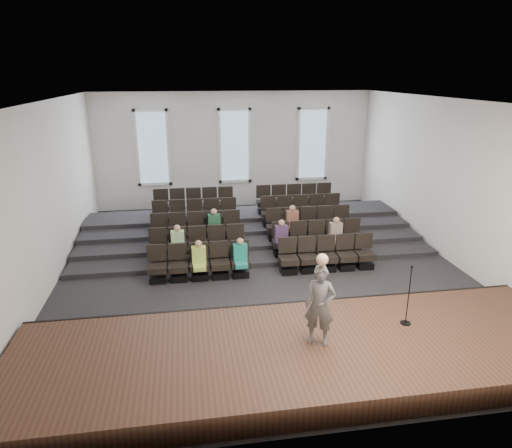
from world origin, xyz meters
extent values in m
plane|color=black|center=(0.00, 0.00, 0.00)|extent=(14.00, 14.00, 0.00)
cube|color=white|center=(0.00, 0.00, 5.01)|extent=(12.00, 14.00, 0.02)
cube|color=silver|center=(0.00, 7.02, 2.50)|extent=(12.00, 0.04, 5.00)
cube|color=silver|center=(0.00, -7.02, 2.50)|extent=(12.00, 0.04, 5.00)
cube|color=silver|center=(-6.02, 0.00, 2.50)|extent=(0.04, 14.00, 5.00)
cube|color=silver|center=(6.02, 0.00, 2.50)|extent=(0.04, 14.00, 5.00)
cube|color=#462C1E|center=(0.00, -5.10, 0.25)|extent=(11.80, 3.60, 0.50)
cube|color=black|center=(0.00, -3.33, 0.25)|extent=(11.80, 0.06, 0.52)
cube|color=black|center=(0.00, 2.33, 0.07)|extent=(11.80, 4.80, 0.15)
cube|color=black|center=(0.00, 2.85, 0.15)|extent=(11.80, 3.75, 0.30)
cube|color=black|center=(0.00, 3.38, 0.22)|extent=(11.80, 2.70, 0.45)
cube|color=black|center=(0.00, 3.90, 0.30)|extent=(11.80, 1.65, 0.60)
cube|color=black|center=(-3.13, -0.60, 0.10)|extent=(0.47, 0.43, 0.20)
cube|color=black|center=(-3.13, -0.60, 0.41)|extent=(0.55, 0.50, 0.19)
cube|color=black|center=(-3.13, -0.39, 0.82)|extent=(0.55, 0.08, 0.50)
cube|color=black|center=(-2.53, -0.60, 0.10)|extent=(0.47, 0.43, 0.20)
cube|color=black|center=(-2.53, -0.60, 0.41)|extent=(0.55, 0.50, 0.19)
cube|color=black|center=(-2.53, -0.39, 0.82)|extent=(0.55, 0.08, 0.50)
cube|color=black|center=(-1.93, -0.60, 0.10)|extent=(0.47, 0.43, 0.20)
cube|color=black|center=(-1.93, -0.60, 0.41)|extent=(0.55, 0.50, 0.19)
cube|color=black|center=(-1.93, -0.39, 0.82)|extent=(0.55, 0.08, 0.50)
cube|color=black|center=(-1.33, -0.60, 0.10)|extent=(0.47, 0.43, 0.20)
cube|color=black|center=(-1.33, -0.60, 0.41)|extent=(0.55, 0.50, 0.19)
cube|color=black|center=(-1.33, -0.39, 0.82)|extent=(0.55, 0.08, 0.50)
cube|color=black|center=(-0.73, -0.60, 0.10)|extent=(0.47, 0.43, 0.20)
cube|color=black|center=(-0.73, -0.60, 0.41)|extent=(0.55, 0.50, 0.19)
cube|color=black|center=(-0.73, -0.39, 0.82)|extent=(0.55, 0.08, 0.50)
cube|color=black|center=(0.73, -0.60, 0.10)|extent=(0.47, 0.43, 0.20)
cube|color=black|center=(0.73, -0.60, 0.41)|extent=(0.55, 0.50, 0.19)
cube|color=black|center=(0.73, -0.39, 0.82)|extent=(0.55, 0.08, 0.50)
cube|color=black|center=(1.33, -0.60, 0.10)|extent=(0.47, 0.43, 0.20)
cube|color=black|center=(1.33, -0.60, 0.41)|extent=(0.55, 0.50, 0.19)
cube|color=black|center=(1.33, -0.39, 0.82)|extent=(0.55, 0.08, 0.50)
cube|color=black|center=(1.93, -0.60, 0.10)|extent=(0.47, 0.43, 0.20)
cube|color=black|center=(1.93, -0.60, 0.41)|extent=(0.55, 0.50, 0.19)
cube|color=black|center=(1.93, -0.39, 0.82)|extent=(0.55, 0.08, 0.50)
cube|color=black|center=(2.53, -0.60, 0.10)|extent=(0.47, 0.43, 0.20)
cube|color=black|center=(2.53, -0.60, 0.41)|extent=(0.55, 0.50, 0.19)
cube|color=black|center=(2.53, -0.39, 0.82)|extent=(0.55, 0.08, 0.50)
cube|color=black|center=(3.13, -0.60, 0.10)|extent=(0.47, 0.43, 0.20)
cube|color=black|center=(3.13, -0.60, 0.41)|extent=(0.55, 0.50, 0.19)
cube|color=black|center=(3.13, -0.39, 0.82)|extent=(0.55, 0.08, 0.50)
cube|color=black|center=(-3.13, 0.45, 0.25)|extent=(0.47, 0.43, 0.20)
cube|color=black|center=(-3.13, 0.45, 0.56)|extent=(0.55, 0.50, 0.19)
cube|color=black|center=(-3.13, 0.66, 0.97)|extent=(0.55, 0.08, 0.50)
cube|color=black|center=(-2.53, 0.45, 0.25)|extent=(0.47, 0.43, 0.20)
cube|color=black|center=(-2.53, 0.45, 0.56)|extent=(0.55, 0.50, 0.19)
cube|color=black|center=(-2.53, 0.66, 0.97)|extent=(0.55, 0.08, 0.50)
cube|color=black|center=(-1.93, 0.45, 0.25)|extent=(0.47, 0.43, 0.20)
cube|color=black|center=(-1.93, 0.45, 0.56)|extent=(0.55, 0.50, 0.19)
cube|color=black|center=(-1.93, 0.66, 0.97)|extent=(0.55, 0.08, 0.50)
cube|color=black|center=(-1.33, 0.45, 0.25)|extent=(0.47, 0.43, 0.20)
cube|color=black|center=(-1.33, 0.45, 0.56)|extent=(0.55, 0.50, 0.19)
cube|color=black|center=(-1.33, 0.66, 0.97)|extent=(0.55, 0.08, 0.50)
cube|color=black|center=(-0.73, 0.45, 0.25)|extent=(0.47, 0.43, 0.20)
cube|color=black|center=(-0.73, 0.45, 0.56)|extent=(0.55, 0.50, 0.19)
cube|color=black|center=(-0.73, 0.66, 0.97)|extent=(0.55, 0.08, 0.50)
cube|color=black|center=(0.73, 0.45, 0.25)|extent=(0.47, 0.43, 0.20)
cube|color=black|center=(0.73, 0.45, 0.56)|extent=(0.55, 0.50, 0.19)
cube|color=black|center=(0.73, 0.66, 0.97)|extent=(0.55, 0.08, 0.50)
cube|color=black|center=(1.33, 0.45, 0.25)|extent=(0.47, 0.43, 0.20)
cube|color=black|center=(1.33, 0.45, 0.56)|extent=(0.55, 0.50, 0.19)
cube|color=black|center=(1.33, 0.66, 0.97)|extent=(0.55, 0.08, 0.50)
cube|color=black|center=(1.93, 0.45, 0.25)|extent=(0.47, 0.43, 0.20)
cube|color=black|center=(1.93, 0.45, 0.56)|extent=(0.55, 0.50, 0.19)
cube|color=black|center=(1.93, 0.66, 0.97)|extent=(0.55, 0.08, 0.50)
cube|color=black|center=(2.53, 0.45, 0.25)|extent=(0.47, 0.43, 0.20)
cube|color=black|center=(2.53, 0.45, 0.56)|extent=(0.55, 0.50, 0.19)
cube|color=black|center=(2.53, 0.66, 0.97)|extent=(0.55, 0.08, 0.50)
cube|color=black|center=(3.13, 0.45, 0.25)|extent=(0.47, 0.43, 0.20)
cube|color=black|center=(3.13, 0.45, 0.56)|extent=(0.55, 0.50, 0.19)
cube|color=black|center=(3.13, 0.66, 0.97)|extent=(0.55, 0.08, 0.50)
cube|color=black|center=(-3.13, 1.50, 0.40)|extent=(0.47, 0.42, 0.20)
cube|color=black|center=(-3.13, 1.50, 0.71)|extent=(0.55, 0.50, 0.19)
cube|color=black|center=(-3.13, 1.71, 1.12)|extent=(0.55, 0.08, 0.50)
cube|color=black|center=(-2.53, 1.50, 0.40)|extent=(0.47, 0.42, 0.20)
cube|color=black|center=(-2.53, 1.50, 0.71)|extent=(0.55, 0.50, 0.19)
cube|color=black|center=(-2.53, 1.71, 1.12)|extent=(0.55, 0.08, 0.50)
cube|color=black|center=(-1.93, 1.50, 0.40)|extent=(0.47, 0.42, 0.20)
cube|color=black|center=(-1.93, 1.50, 0.71)|extent=(0.55, 0.50, 0.19)
cube|color=black|center=(-1.93, 1.71, 1.12)|extent=(0.55, 0.08, 0.50)
cube|color=black|center=(-1.33, 1.50, 0.40)|extent=(0.47, 0.42, 0.20)
cube|color=black|center=(-1.33, 1.50, 0.71)|extent=(0.55, 0.50, 0.19)
cube|color=black|center=(-1.33, 1.71, 1.12)|extent=(0.55, 0.08, 0.50)
cube|color=black|center=(-0.73, 1.50, 0.40)|extent=(0.47, 0.42, 0.20)
cube|color=black|center=(-0.73, 1.50, 0.71)|extent=(0.55, 0.50, 0.19)
cube|color=black|center=(-0.73, 1.71, 1.12)|extent=(0.55, 0.08, 0.50)
cube|color=black|center=(0.73, 1.50, 0.40)|extent=(0.47, 0.42, 0.20)
cube|color=black|center=(0.73, 1.50, 0.71)|extent=(0.55, 0.50, 0.19)
cube|color=black|center=(0.73, 1.71, 1.12)|extent=(0.55, 0.08, 0.50)
cube|color=black|center=(1.33, 1.50, 0.40)|extent=(0.47, 0.42, 0.20)
cube|color=black|center=(1.33, 1.50, 0.71)|extent=(0.55, 0.50, 0.19)
cube|color=black|center=(1.33, 1.71, 1.12)|extent=(0.55, 0.08, 0.50)
cube|color=black|center=(1.93, 1.50, 0.40)|extent=(0.47, 0.42, 0.20)
cube|color=black|center=(1.93, 1.50, 0.71)|extent=(0.55, 0.50, 0.19)
cube|color=black|center=(1.93, 1.71, 1.12)|extent=(0.55, 0.08, 0.50)
cube|color=black|center=(2.53, 1.50, 0.40)|extent=(0.47, 0.42, 0.20)
cube|color=black|center=(2.53, 1.50, 0.71)|extent=(0.55, 0.50, 0.19)
cube|color=black|center=(2.53, 1.71, 1.12)|extent=(0.55, 0.08, 0.50)
cube|color=black|center=(3.13, 1.50, 0.40)|extent=(0.47, 0.42, 0.20)
cube|color=black|center=(3.13, 1.50, 0.71)|extent=(0.55, 0.50, 0.19)
cube|color=black|center=(3.13, 1.71, 1.12)|extent=(0.55, 0.08, 0.50)
cube|color=black|center=(-3.13, 2.55, 0.55)|extent=(0.47, 0.42, 0.20)
cube|color=black|center=(-3.13, 2.55, 0.86)|extent=(0.55, 0.50, 0.19)
cube|color=black|center=(-3.13, 2.76, 1.27)|extent=(0.55, 0.08, 0.50)
cube|color=black|center=(-2.53, 2.55, 0.55)|extent=(0.47, 0.42, 0.20)
cube|color=black|center=(-2.53, 2.55, 0.86)|extent=(0.55, 0.50, 0.19)
cube|color=black|center=(-2.53, 2.76, 1.27)|extent=(0.55, 0.08, 0.50)
cube|color=black|center=(-1.93, 2.55, 0.55)|extent=(0.47, 0.42, 0.20)
cube|color=black|center=(-1.93, 2.55, 0.86)|extent=(0.55, 0.50, 0.19)
cube|color=black|center=(-1.93, 2.76, 1.27)|extent=(0.55, 0.08, 0.50)
cube|color=black|center=(-1.33, 2.55, 0.55)|extent=(0.47, 0.42, 0.20)
cube|color=black|center=(-1.33, 2.55, 0.86)|extent=(0.55, 0.50, 0.19)
cube|color=black|center=(-1.33, 2.76, 1.27)|extent=(0.55, 0.08, 0.50)
cube|color=black|center=(-0.73, 2.55, 0.55)|extent=(0.47, 0.42, 0.20)
cube|color=black|center=(-0.73, 2.55, 0.86)|extent=(0.55, 0.50, 0.19)
cube|color=black|center=(-0.73, 2.76, 1.27)|extent=(0.55, 0.08, 0.50)
cube|color=black|center=(0.73, 2.55, 0.55)|extent=(0.47, 0.42, 0.20)
cube|color=black|center=(0.73, 2.55, 0.86)|extent=(0.55, 0.50, 0.19)
cube|color=black|center=(0.73, 2.76, 1.27)|extent=(0.55, 0.08, 0.50)
cube|color=black|center=(1.33, 2.55, 0.55)|extent=(0.47, 0.42, 0.20)
cube|color=black|center=(1.33, 2.55, 0.86)|extent=(0.55, 0.50, 0.19)
cube|color=black|center=(1.33, 2.76, 1.27)|extent=(0.55, 0.08, 0.50)
cube|color=black|center=(1.93, 2.55, 0.55)|extent=(0.47, 0.42, 0.20)
cube|color=black|center=(1.93, 2.55, 0.86)|extent=(0.55, 0.50, 0.19)
cube|color=black|center=(1.93, 2.76, 1.27)|extent=(0.55, 0.08, 0.50)
cube|color=black|center=(2.53, 2.55, 0.55)|extent=(0.47, 0.42, 0.20)
cube|color=black|center=(2.53, 2.55, 0.86)|extent=(0.55, 0.50, 0.19)
cube|color=black|center=(2.53, 2.76, 1.27)|extent=(0.55, 0.08, 0.50)
cube|color=black|center=(3.13, 2.55, 0.55)|extent=(0.47, 0.42, 0.20)
cube|color=black|center=(3.13, 2.55, 0.86)|extent=(0.55, 0.50, 0.19)
cube|color=black|center=(3.13, 2.76, 1.27)|extent=(0.55, 0.08, 0.50)
cube|color=black|center=(-3.13, 3.60, 0.70)|extent=(0.47, 0.42, 0.20)
cube|color=black|center=(-3.13, 3.60, 1.01)|extent=(0.55, 0.50, 0.19)
cube|color=black|center=(-3.13, 3.81, 1.42)|extent=(0.55, 0.08, 0.50)
cube|color=black|center=(-2.53, 3.60, 0.70)|extent=(0.47, 0.42, 0.20)
cube|color=black|center=(-2.53, 3.60, 1.01)|extent=(0.55, 0.50, 0.19)
cube|color=black|center=(-2.53, 3.81, 1.42)|extent=(0.55, 0.08, 0.50)
cube|color=black|center=(-1.93, 3.60, 0.70)|extent=(0.47, 0.42, 0.20)
cube|color=black|center=(-1.93, 3.60, 1.01)|extent=(0.55, 0.50, 0.19)
cube|color=black|center=(-1.93, 3.81, 1.42)|extent=(0.55, 0.08, 0.50)
cube|color=black|center=(-1.33, 3.60, 0.70)|extent=(0.47, 0.42, 0.20)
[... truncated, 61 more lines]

